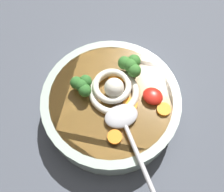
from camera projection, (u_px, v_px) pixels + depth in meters
The scene contains 11 objects.
table_slab at pixel (108, 112), 53.92cm from camera, with size 139.97×139.97×3.82cm, color #474C56.
soup_bowl at pixel (112, 103), 49.22cm from camera, with size 26.10×26.10×6.30cm.
noodle_pile at pixel (114, 89), 45.62cm from camera, with size 10.21×10.01×4.10cm.
soup_spoon at pixel (124, 123), 43.34cm from camera, with size 16.07×12.59×1.60cm.
chili_sauce_dollop at pixel (153, 96), 45.52cm from camera, with size 3.74×3.37×1.68cm, color red.
broccoli_floret_near_spoon at pixel (131, 65), 46.49cm from camera, with size 4.96×4.27×3.92cm.
broccoli_floret_left at pixel (82, 85), 44.90cm from camera, with size 4.56×3.92×3.60cm.
carrot_slice_far at pixel (115, 137), 42.73cm from camera, with size 2.53×2.53×0.69cm, color orange.
carrot_slice_center at pixel (164, 109), 44.99cm from camera, with size 2.50×2.50×0.59cm, color orange.
carrot_slice_extra_a at pixel (116, 79), 47.66cm from camera, with size 2.95×2.95×0.65cm, color orange.
carrot_slice_extra_b at pixel (130, 105), 45.32cm from camera, with size 2.67×2.67×0.71cm, color orange.
Camera 1 is at (-12.12, 16.24, 52.00)cm, focal length 40.31 mm.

